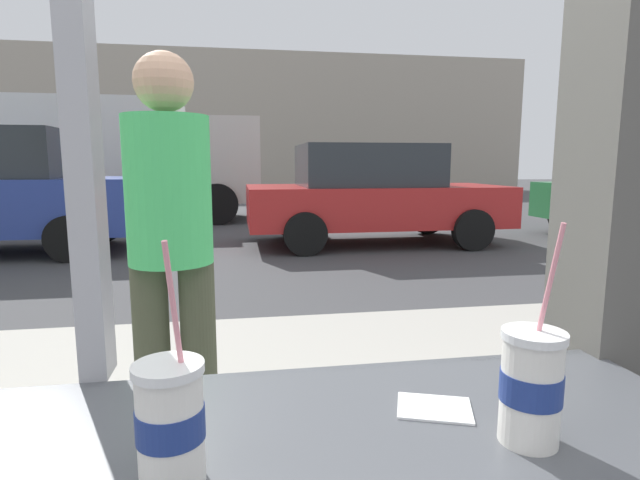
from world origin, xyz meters
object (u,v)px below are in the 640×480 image
(soda_cup_left, at_px, (171,421))
(soda_cup_right, at_px, (531,385))
(pedestrian, at_px, (171,239))
(parked_car_red, at_px, (372,194))
(box_truck, at_px, (108,155))

(soda_cup_left, distance_m, soda_cup_right, 0.50)
(pedestrian, bearing_deg, parked_car_red, 67.75)
(soda_cup_left, bearing_deg, pedestrian, 96.82)
(soda_cup_left, distance_m, box_truck, 11.90)
(soda_cup_right, distance_m, parked_car_red, 7.67)
(soda_cup_left, relative_size, parked_car_red, 0.08)
(soda_cup_right, xyz_separation_m, box_truck, (-3.26, 11.56, 0.50))
(parked_car_red, bearing_deg, box_truck, 141.05)
(soda_cup_left, xyz_separation_m, pedestrian, (-0.16, 1.37, 0.03))
(soda_cup_right, bearing_deg, parked_car_red, 76.21)
(pedestrian, bearing_deg, box_truck, 104.26)
(soda_cup_left, height_order, parked_car_red, parked_car_red)
(soda_cup_right, distance_m, box_truck, 12.02)
(soda_cup_right, relative_size, pedestrian, 0.20)
(soda_cup_left, height_order, pedestrian, pedestrian)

